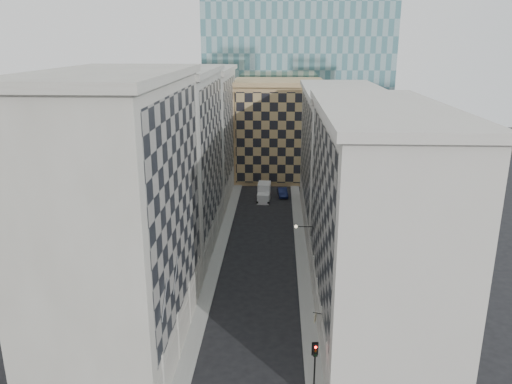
% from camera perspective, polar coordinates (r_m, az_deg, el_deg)
% --- Properties ---
extents(sidewalk_west, '(1.50, 100.00, 0.15)m').
position_cam_1_polar(sidewalk_west, '(63.64, -4.31, -7.04)').
color(sidewalk_west, gray).
rests_on(sidewalk_west, ground).
extents(sidewalk_east, '(1.50, 100.00, 0.15)m').
position_cam_1_polar(sidewalk_east, '(63.29, 5.24, -7.21)').
color(sidewalk_east, gray).
rests_on(sidewalk_east, ground).
extents(bldg_left_a, '(10.80, 22.80, 23.70)m').
position_cam_1_polar(bldg_left_a, '(43.19, -15.10, -2.68)').
color(bldg_left_a, '#9E9A8E').
rests_on(bldg_left_a, ground).
extents(bldg_left_b, '(10.80, 22.80, 22.70)m').
position_cam_1_polar(bldg_left_b, '(63.77, -9.26, 3.51)').
color(bldg_left_b, gray).
rests_on(bldg_left_b, ground).
extents(bldg_left_c, '(10.80, 22.80, 21.70)m').
position_cam_1_polar(bldg_left_c, '(85.07, -6.27, 6.64)').
color(bldg_left_c, '#9E9A8E').
rests_on(bldg_left_c, ground).
extents(bldg_right_a, '(10.80, 26.80, 20.70)m').
position_cam_1_polar(bldg_right_a, '(46.28, 13.36, -3.19)').
color(bldg_right_a, '#B6B0A6').
rests_on(bldg_right_a, ground).
extents(bldg_right_b, '(10.80, 28.80, 19.70)m').
position_cam_1_polar(bldg_right_b, '(72.06, 9.55, 3.84)').
color(bldg_right_b, '#B6B0A6').
rests_on(bldg_right_b, ground).
extents(tan_block, '(16.80, 14.80, 18.80)m').
position_cam_1_polar(tan_block, '(97.00, 2.51, 7.16)').
color(tan_block, '#A28255').
rests_on(tan_block, ground).
extents(church_tower, '(7.20, 7.20, 51.50)m').
position_cam_1_polar(church_tower, '(109.73, 1.57, 17.49)').
color(church_tower, '#2D2723').
rests_on(church_tower, ground).
extents(flagpoles_left, '(0.10, 6.33, 2.33)m').
position_cam_1_polar(flagpoles_left, '(38.99, -9.76, -10.63)').
color(flagpoles_left, gray).
rests_on(flagpoles_left, ground).
extents(bracket_lamp, '(1.98, 0.36, 0.36)m').
position_cam_1_polar(bracket_lamp, '(55.37, 4.77, -3.95)').
color(bracket_lamp, black).
rests_on(bracket_lamp, ground).
extents(traffic_light, '(0.51, 0.44, 4.03)m').
position_cam_1_polar(traffic_light, '(39.86, 6.76, -18.17)').
color(traffic_light, black).
rests_on(traffic_light, sidewalk_east).
extents(box_truck, '(2.27, 5.16, 2.79)m').
position_cam_1_polar(box_truck, '(84.16, 0.92, -0.11)').
color(box_truck, silver).
rests_on(box_truck, ground).
extents(dark_car, '(2.01, 4.60, 1.47)m').
position_cam_1_polar(dark_car, '(86.44, 3.03, -0.00)').
color(dark_car, '#10173B').
rests_on(dark_car, ground).
extents(shop_sign, '(0.80, 0.70, 0.79)m').
position_cam_1_polar(shop_sign, '(43.04, 6.81, -14.02)').
color(shop_sign, black).
rests_on(shop_sign, ground).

